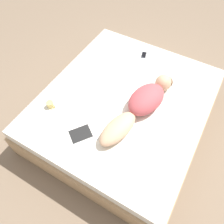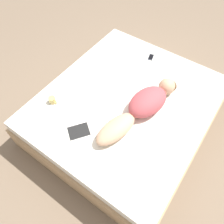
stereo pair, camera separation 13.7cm
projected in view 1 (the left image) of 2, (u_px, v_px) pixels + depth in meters
name	position (u px, v px, depth m)	size (l,w,h in m)	color
ground_plane	(123.00, 121.00, 3.13)	(12.00, 12.00, 0.00)	#7A6651
bed	(124.00, 110.00, 2.92)	(2.00, 2.28, 0.52)	tan
person	(142.00, 103.00, 2.53)	(0.49, 1.28, 0.22)	tan
open_magazine	(77.00, 125.00, 2.48)	(0.63, 0.58, 0.01)	silver
coffee_mug	(50.00, 104.00, 2.60)	(0.12, 0.08, 0.08)	tan
cell_phone	(144.00, 55.00, 3.17)	(0.10, 0.14, 0.01)	#333842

